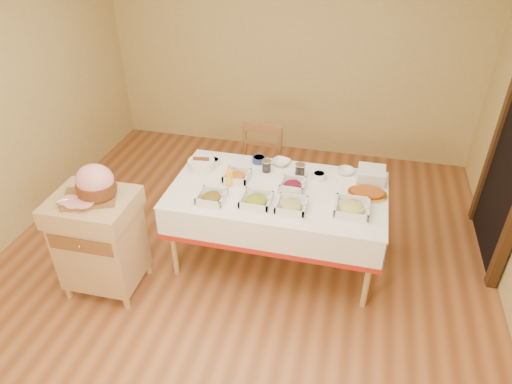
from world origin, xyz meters
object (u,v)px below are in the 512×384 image
Objects in this scene: dining_chair at (258,172)px; ham_on_board at (94,184)px; mustard_bottle at (229,177)px; brass_platter at (367,193)px; butcher_cart at (100,238)px; preserve_jar_left at (266,167)px; preserve_jar_right at (300,170)px; bread_basket at (201,164)px; dining_table at (277,205)px; plate_stack at (371,175)px.

ham_on_board is (-0.95, -1.30, 0.52)m from dining_chair.
brass_platter is at bearing 5.96° from mustard_bottle.
butcher_cart is 8.32× the size of preserve_jar_left.
preserve_jar_right reaches higher than brass_platter.
preserve_jar_right is at bearing 162.93° from brass_platter.
bread_basket is (-0.33, 0.21, -0.04)m from mustard_bottle.
dining_table is at bearing -118.20° from preserve_jar_right.
preserve_jar_right is (1.47, 0.96, 0.30)m from butcher_cart.
preserve_jar_right is at bearing 32.96° from butcher_cart.
butcher_cart is 8.04× the size of preserve_jar_right.
ham_on_board reaches higher than preserve_jar_left.
preserve_jar_left is 0.45× the size of bread_basket.
bread_basket is (-0.58, -0.09, -0.00)m from preserve_jar_left.
plate_stack is (2.04, 0.98, -0.20)m from ham_on_board.
preserve_jar_right is at bearing 61.80° from dining_table.
dining_table is 2.01× the size of butcher_cart.
brass_platter is at bearing -27.76° from dining_chair.
plate_stack reaches higher than bread_basket.
preserve_jar_left is at bearing 9.02° from bread_basket.
preserve_jar_right is (1.43, 0.92, -0.21)m from ham_on_board.
mustard_bottle reaches higher than plate_stack.
dining_chair reaches higher than bread_basket.
preserve_jar_right is 0.89m from bread_basket.
butcher_cart is 1.67m from dining_chair.
preserve_jar_right is 0.35× the size of brass_platter.
preserve_jar_left is at bearing -179.73° from preserve_jar_right.
dining_chair is 1.24m from brass_platter.
dining_table is 16.19× the size of preserve_jar_right.
butcher_cart reaches higher than dining_table.
dining_table is 0.79m from bread_basket.
brass_platter is (0.74, 0.08, 0.18)m from dining_table.
bread_basket is at bearing 176.57° from brass_platter.
plate_stack is (1.09, -0.32, 0.32)m from dining_chair.
brass_platter is at bearing -11.41° from preserve_jar_left.
mustard_bottle is 0.78× the size of plate_stack.
preserve_jar_left is at bearing 121.16° from dining_table.
mustard_bottle is (-0.08, -0.68, 0.34)m from dining_chair.
ham_on_board reaches higher than butcher_cart.
plate_stack is at bearing 3.93° from preserve_jar_left.
mustard_bottle is at bearing -162.73° from plate_stack.
butcher_cart is at bearing -124.33° from bread_basket.
plate_stack is at bearing 85.67° from brass_platter.
butcher_cart is 2.22m from brass_platter.
dining_chair is 1.70m from ham_on_board.
bread_basket is at bearing -130.69° from dining_chair.
plate_stack is (1.50, 0.16, 0.01)m from bread_basket.
ham_on_board is at bearing -144.63° from mustard_bottle.
ham_on_board reaches higher than brass_platter.
dining_table is at bearing 5.04° from mustard_bottle.
brass_platter is (0.59, -0.18, -0.03)m from preserve_jar_right.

